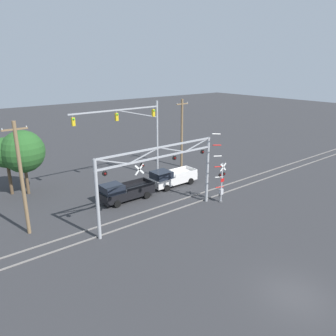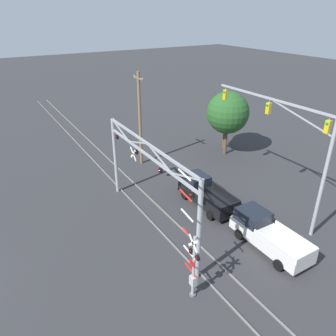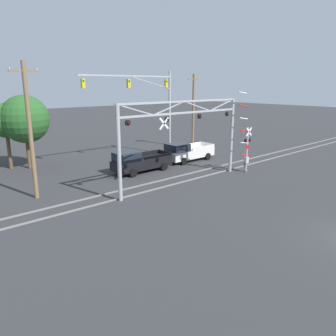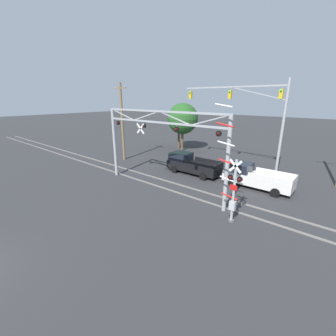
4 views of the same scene
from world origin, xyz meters
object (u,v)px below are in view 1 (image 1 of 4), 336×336
Objects in this scene: crossing_signal_mast at (221,181)px; utility_pole_left at (22,178)px; utility_pole_right at (182,133)px; background_tree_far_left_verge at (6,153)px; pickup_truck_following at (171,178)px; traffic_signal_span at (140,128)px; background_tree_beyond_span at (23,152)px; pickup_truck_lead at (124,192)px; crossing_gantry at (159,172)px.

crossing_signal_mast is 17.20m from utility_pole_left.
background_tree_far_left_verge is at bearing 169.22° from utility_pole_right.
traffic_signal_span is at bearing 113.07° from pickup_truck_following.
utility_pole_left is at bearing -161.28° from traffic_signal_span.
crossing_signal_mast is 1.05× the size of background_tree_beyond_span.
background_tree_beyond_span is (-18.34, 2.80, -0.01)m from utility_pole_right.
background_tree_beyond_span is at bearing -35.24° from background_tree_far_left_verge.
utility_pole_left is 1.03× the size of utility_pole_right.
traffic_signal_span is 1.18× the size of utility_pole_left.
crossing_signal_mast is 9.35m from pickup_truck_lead.
background_tree_far_left_verge is at bearing 133.26° from pickup_truck_lead.
crossing_gantry is 16.17m from background_tree_far_left_verge.
utility_pole_left reaches higher than traffic_signal_span.
utility_pole_right is (5.47, 4.57, 3.55)m from pickup_truck_following.
utility_pole_right is 18.56m from background_tree_beyond_span.
pickup_truck_following is (5.70, 5.42, -3.28)m from crossing_gantry.
background_tree_far_left_verge is at bearing 159.29° from traffic_signal_span.
utility_pole_right reaches higher than crossing_signal_mast.
utility_pole_right is 1.46× the size of background_tree_far_left_verge.
utility_pole_right is at bearing 41.80° from crossing_gantry.
pickup_truck_following is 0.83× the size of background_tree_beyond_span.
crossing_signal_mast is 19.59m from background_tree_beyond_span.
utility_pole_left is 21.60m from utility_pole_right.
utility_pole_right is (11.17, 9.99, 0.27)m from crossing_gantry.
crossing_signal_mast is 10.88m from traffic_signal_span.
background_tree_beyond_span is at bearing 134.96° from crossing_signal_mast.
crossing_signal_mast is (6.57, -0.98, -2.01)m from crossing_gantry.
pickup_truck_lead is at bearing -140.43° from traffic_signal_span.
crossing_signal_mast is 1.28× the size of pickup_truck_lead.
crossing_signal_mast is 21.19m from background_tree_far_left_verge.
crossing_gantry is 6.94m from crossing_signal_mast.
utility_pole_right is at bearing 22.83° from pickup_truck_lead.
background_tree_far_left_verge is (-19.69, 3.75, -0.12)m from utility_pole_right.
utility_pole_right is at bearing 15.46° from utility_pole_left.
crossing_signal_mast is 0.80× the size of utility_pole_right.
crossing_gantry is 14.99m from utility_pole_right.
crossing_gantry is 10.03m from traffic_signal_span.
crossing_gantry is 6.09m from pickup_truck_lead.
background_tree_far_left_verge is at bearing 83.25° from utility_pole_left.
background_tree_far_left_verge is (-12.73, 4.81, -1.67)m from traffic_signal_span.
utility_pole_left reaches higher than background_tree_far_left_verge.
pickup_truck_following is at bearing -29.78° from background_tree_beyond_span.
traffic_signal_span reaches higher than crossing_signal_mast.
utility_pole_right is (11.58, 4.87, 3.55)m from pickup_truck_lead.
utility_pole_left is (-15.35, -1.19, 3.67)m from pickup_truck_following.
pickup_truck_following is (1.49, -3.51, -5.10)m from traffic_signal_span.
utility_pole_left is (-9.24, -0.88, 3.67)m from pickup_truck_lead.
utility_pole_right is at bearing -10.78° from background_tree_far_left_verge.
background_tree_beyond_span is (-7.17, 12.79, 0.26)m from crossing_gantry.
pickup_truck_lead is 0.61× the size of utility_pole_left.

